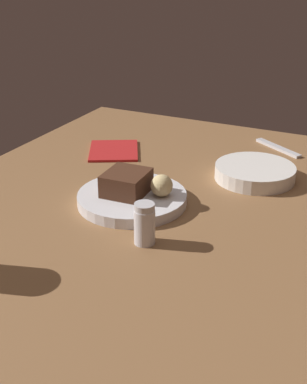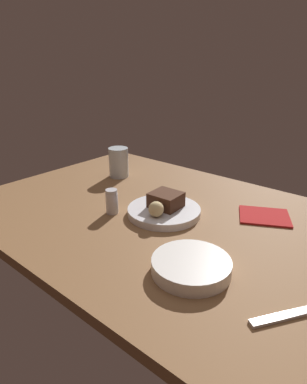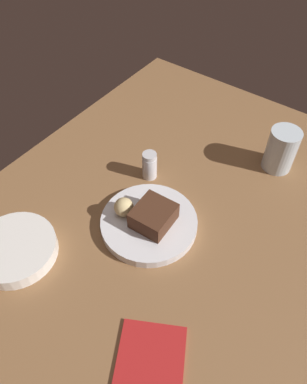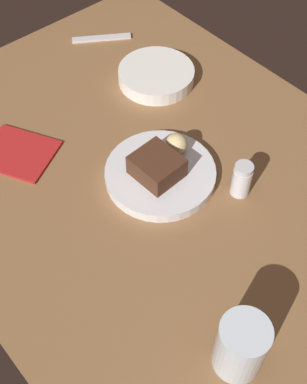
% 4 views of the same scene
% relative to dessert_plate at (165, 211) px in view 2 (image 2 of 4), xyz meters
% --- Properties ---
extents(dining_table, '(1.20, 0.84, 0.03)m').
position_rel_dessert_plate_xyz_m(dining_table, '(0.02, 0.00, -0.03)').
color(dining_table, brown).
rests_on(dining_table, ground).
extents(dessert_plate, '(0.22, 0.22, 0.02)m').
position_rel_dessert_plate_xyz_m(dessert_plate, '(0.00, 0.00, 0.00)').
color(dessert_plate, silver).
rests_on(dessert_plate, dining_table).
extents(chocolate_cake_slice, '(0.09, 0.09, 0.05)m').
position_rel_dessert_plate_xyz_m(chocolate_cake_slice, '(0.00, -0.01, 0.03)').
color(chocolate_cake_slice, '#472819').
rests_on(chocolate_cake_slice, dessert_plate).
extents(bread_roll, '(0.04, 0.04, 0.04)m').
position_rel_dessert_plate_xyz_m(bread_roll, '(-0.02, 0.06, 0.03)').
color(bread_roll, '#DBC184').
rests_on(bread_roll, dessert_plate).
extents(salt_shaker, '(0.04, 0.04, 0.08)m').
position_rel_dessert_plate_xyz_m(salt_shaker, '(0.13, 0.10, 0.03)').
color(salt_shaker, silver).
rests_on(salt_shaker, dining_table).
extents(water_glass, '(0.08, 0.08, 0.12)m').
position_rel_dessert_plate_xyz_m(water_glass, '(0.35, -0.15, 0.05)').
color(water_glass, silver).
rests_on(water_glass, dining_table).
extents(side_bowl, '(0.18, 0.18, 0.03)m').
position_rel_dessert_plate_xyz_m(side_bowl, '(-0.23, 0.19, 0.01)').
color(side_bowl, white).
rests_on(side_bowl, dining_table).
extents(dessert_spoon, '(0.10, 0.14, 0.01)m').
position_rel_dessert_plate_xyz_m(dessert_spoon, '(-0.44, 0.19, -0.01)').
color(dessert_spoon, silver).
rests_on(dessert_spoon, dining_table).
extents(folded_napkin, '(0.18, 0.17, 0.01)m').
position_rel_dessert_plate_xyz_m(folded_napkin, '(-0.24, -0.18, -0.01)').
color(folded_napkin, '#B21E1E').
rests_on(folded_napkin, dining_table).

